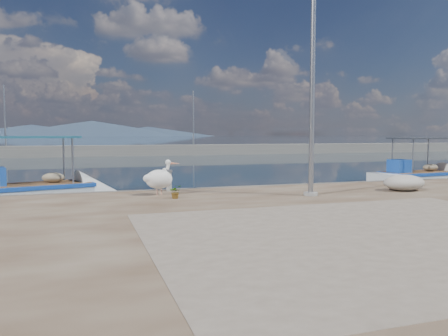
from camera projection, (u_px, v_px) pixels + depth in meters
ground at (270, 230)px, 11.01m from camera, size 1400.00×1400.00×0.00m
quay_patch at (382, 233)px, 8.44m from camera, size 9.00×7.00×0.01m
breakwater at (124, 151)px, 48.89m from camera, size 120.00×2.20×7.50m
mountains at (88, 129)px, 627.91m from camera, size 370.00×280.00×22.00m
boat_left at (33, 193)px, 16.41m from camera, size 6.00×3.28×2.75m
boat_right at (419, 178)px, 22.05m from camera, size 5.59×2.15×2.64m
pelican at (159, 179)px, 13.74m from camera, size 1.17×0.64×1.12m
lamp_post at (312, 90)px, 13.49m from camera, size 0.44×0.96×7.00m
bollard_near at (169, 180)px, 14.78m from camera, size 0.23×0.23×0.71m
potted_plant at (176, 192)px, 13.04m from camera, size 0.41×0.36×0.41m
net_pile_d at (404, 183)px, 14.89m from camera, size 1.45×1.09×0.54m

